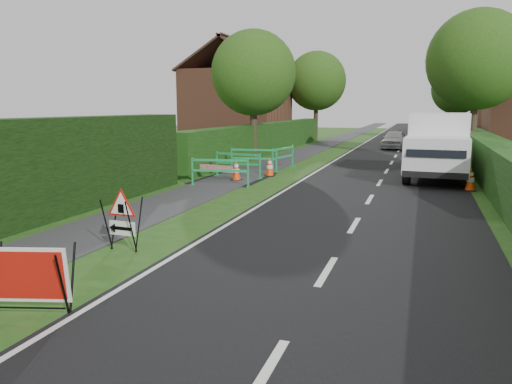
# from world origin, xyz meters

# --- Properties ---
(ground) EXTENTS (120.00, 120.00, 0.00)m
(ground) POSITION_xyz_m (0.00, 0.00, 0.00)
(ground) COLOR #1E4F16
(ground) RESTS_ON ground
(road_surface) EXTENTS (6.00, 90.00, 0.02)m
(road_surface) POSITION_xyz_m (2.50, 35.00, 0.00)
(road_surface) COLOR black
(road_surface) RESTS_ON ground
(footpath) EXTENTS (2.00, 90.00, 0.02)m
(footpath) POSITION_xyz_m (-3.00, 35.00, 0.01)
(footpath) COLOR #2D2D30
(footpath) RESTS_ON ground
(hedge_west_far) EXTENTS (1.00, 24.00, 1.80)m
(hedge_west_far) POSITION_xyz_m (-5.00, 22.00, 0.00)
(hedge_west_far) COLOR #14380F
(hedge_west_far) RESTS_ON ground
(hedge_east) EXTENTS (1.20, 50.00, 1.50)m
(hedge_east) POSITION_xyz_m (6.50, 16.00, 0.00)
(hedge_east) COLOR #14380F
(hedge_east) RESTS_ON ground
(house_west) EXTENTS (7.50, 7.40, 7.88)m
(house_west) POSITION_xyz_m (-10.00, 30.00, 2.90)
(house_west) COLOR brown
(house_west) RESTS_ON ground
(tree_nw) EXTENTS (4.40, 4.40, 6.70)m
(tree_nw) POSITION_xyz_m (-4.60, 18.00, 4.48)
(tree_nw) COLOR #2D2116
(tree_nw) RESTS_ON ground
(tree_ne) EXTENTS (5.20, 5.20, 7.79)m
(tree_ne) POSITION_xyz_m (6.40, 22.00, 5.17)
(tree_ne) COLOR #2D2116
(tree_ne) RESTS_ON ground
(tree_fw) EXTENTS (4.80, 4.80, 7.24)m
(tree_fw) POSITION_xyz_m (-4.60, 34.00, 4.83)
(tree_fw) COLOR #2D2116
(tree_fw) RESTS_ON ground
(tree_fe) EXTENTS (4.20, 4.20, 6.33)m
(tree_fe) POSITION_xyz_m (6.40, 38.00, 4.22)
(tree_fe) COLOR #2D2116
(tree_fe) RESTS_ON ground
(red_rect_sign) EXTENTS (1.22, 0.93, 0.93)m
(red_rect_sign) POSITION_xyz_m (-0.98, -1.99, 0.53)
(red_rect_sign) COLOR black
(red_rect_sign) RESTS_ON ground
(triangle_sign) EXTENTS (0.74, 0.74, 1.04)m
(triangle_sign) POSITION_xyz_m (-1.49, 0.95, 0.72)
(triangle_sign) COLOR black
(triangle_sign) RESTS_ON ground
(works_van) EXTENTS (2.42, 5.63, 2.52)m
(works_van) POSITION_xyz_m (4.49, 13.41, 1.34)
(works_van) COLOR silver
(works_van) RESTS_ON ground
(traffic_cone_0) EXTENTS (0.38, 0.38, 0.79)m
(traffic_cone_0) POSITION_xyz_m (5.49, 10.73, 0.39)
(traffic_cone_0) COLOR black
(traffic_cone_0) RESTS_ON ground
(traffic_cone_1) EXTENTS (0.38, 0.38, 0.79)m
(traffic_cone_1) POSITION_xyz_m (4.69, 13.70, 0.39)
(traffic_cone_1) COLOR black
(traffic_cone_1) RESTS_ON ground
(traffic_cone_2) EXTENTS (0.38, 0.38, 0.79)m
(traffic_cone_2) POSITION_xyz_m (5.09, 15.53, 0.39)
(traffic_cone_2) COLOR black
(traffic_cone_2) RESTS_ON ground
(traffic_cone_3) EXTENTS (0.38, 0.38, 0.79)m
(traffic_cone_3) POSITION_xyz_m (-2.72, 10.46, 0.39)
(traffic_cone_3) COLOR black
(traffic_cone_3) RESTS_ON ground
(traffic_cone_4) EXTENTS (0.38, 0.38, 0.79)m
(traffic_cone_4) POSITION_xyz_m (-1.88, 12.04, 0.39)
(traffic_cone_4) COLOR black
(traffic_cone_4) RESTS_ON ground
(ped_barrier_0) EXTENTS (2.09, 0.70, 1.00)m
(ped_barrier_0) POSITION_xyz_m (-2.78, 9.00, 0.63)
(ped_barrier_0) COLOR #1B964D
(ped_barrier_0) RESTS_ON ground
(ped_barrier_1) EXTENTS (2.09, 0.75, 1.00)m
(ped_barrier_1) POSITION_xyz_m (-2.96, 11.27, 0.63)
(ped_barrier_1) COLOR #1B964D
(ped_barrier_1) RESTS_ON ground
(ped_barrier_2) EXTENTS (2.09, 0.57, 1.00)m
(ped_barrier_2) POSITION_xyz_m (-3.01, 13.38, 0.63)
(ped_barrier_2) COLOR #1B964D
(ped_barrier_2) RESTS_ON ground
(ped_barrier_3) EXTENTS (0.74, 2.09, 1.00)m
(ped_barrier_3) POSITION_xyz_m (-1.99, 14.43, 0.63)
(ped_barrier_3) COLOR #1B964D
(ped_barrier_3) RESTS_ON ground
(redwhite_plank) EXTENTS (1.48, 0.34, 0.25)m
(redwhite_plank) POSITION_xyz_m (-3.52, 10.36, 0.00)
(redwhite_plank) COLOR red
(redwhite_plank) RESTS_ON ground
(hatchback_car) EXTENTS (1.70, 3.70, 1.23)m
(hatchback_car) POSITION_xyz_m (2.13, 27.35, 0.61)
(hatchback_car) COLOR silver
(hatchback_car) RESTS_ON ground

